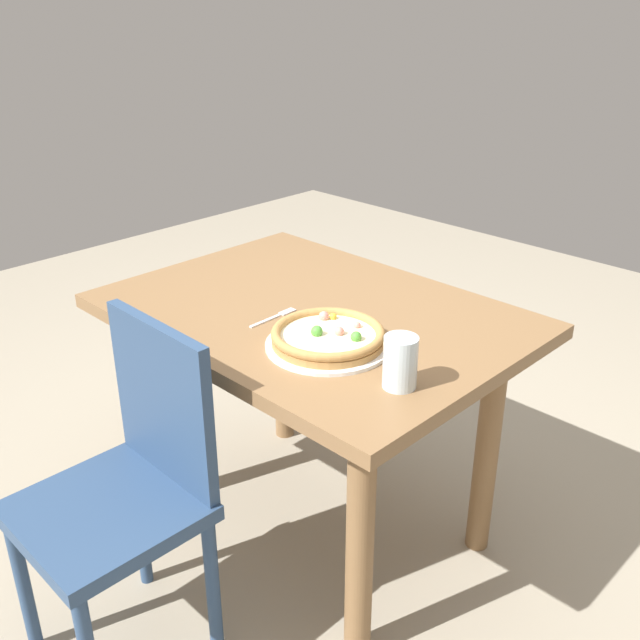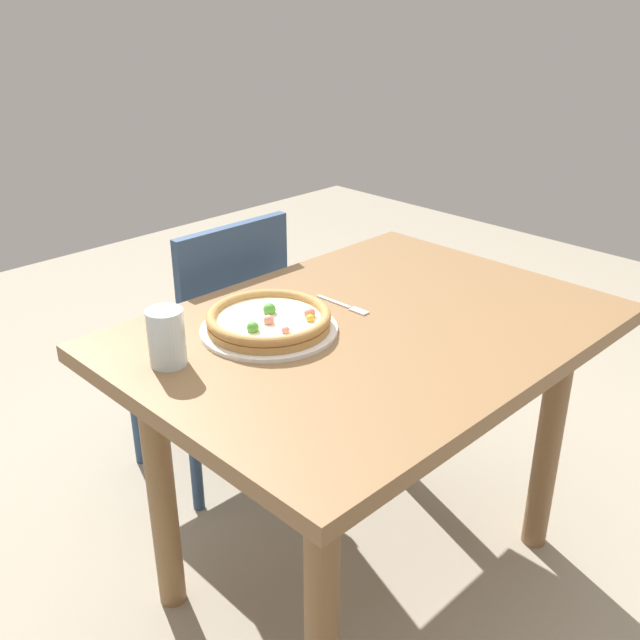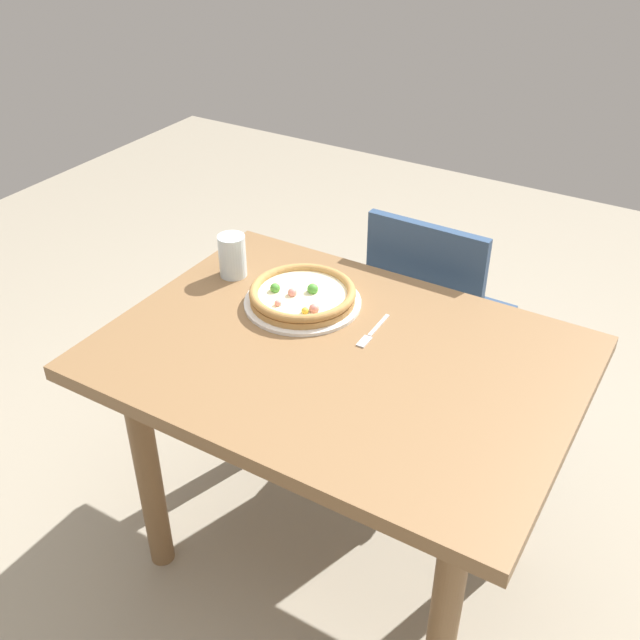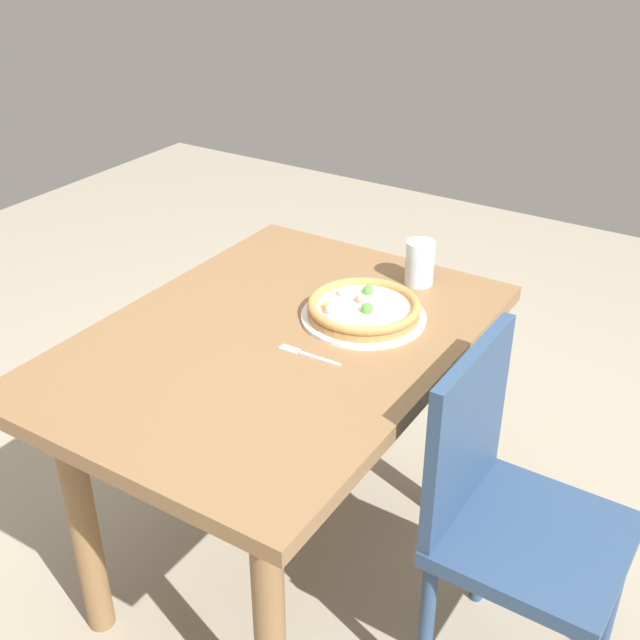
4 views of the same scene
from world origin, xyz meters
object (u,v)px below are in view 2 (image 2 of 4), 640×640
fork (346,306)px  drinking_glass (167,337)px  pizza (269,319)px  dining_table (368,369)px  chair_near (214,340)px  plate (269,329)px

fork → drinking_glass: (0.49, -0.06, 0.06)m
fork → pizza: bearing=-99.0°
pizza → dining_table: bearing=144.3°
dining_table → pizza: (0.20, -0.14, 0.15)m
dining_table → pizza: pizza is taller
dining_table → drinking_glass: 0.52m
chair_near → drinking_glass: chair_near is taller
chair_near → fork: (-0.03, 0.53, 0.27)m
pizza → fork: pizza is taller
chair_near → pizza: 0.61m
chair_near → plate: 0.60m
dining_table → chair_near: bearing=-89.9°
dining_table → chair_near: size_ratio=1.31×
dining_table → pizza: 0.28m
dining_table → fork: bearing=-107.1°
plate → drinking_glass: bearing=-6.8°
pizza → fork: (-0.23, 0.03, -0.03)m
plate → drinking_glass: (0.26, -0.03, 0.06)m
chair_near → plate: size_ratio=2.77×
fork → drinking_glass: drinking_glass is taller
drinking_glass → fork: bearing=172.7°
dining_table → drinking_glass: (0.45, -0.17, 0.18)m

